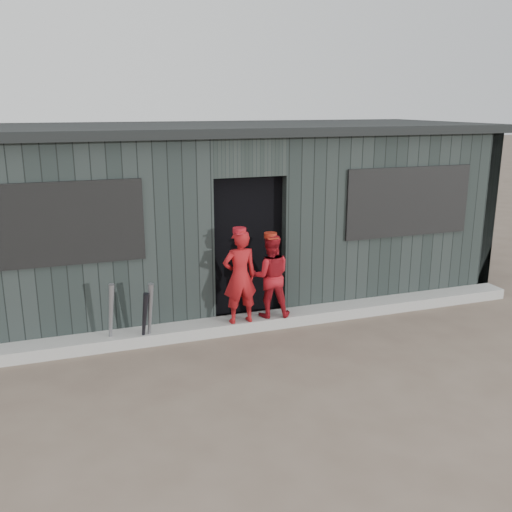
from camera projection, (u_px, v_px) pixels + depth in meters
name	position (u px, v px, depth m)	size (l,w,h in m)	color
ground	(313.00, 389.00, 6.03)	(80.00, 80.00, 0.00)	brown
curb	(256.00, 322.00, 7.66)	(8.00, 0.36, 0.15)	#A5A4A0
bat_left	(111.00, 316.00, 6.89)	(0.07, 0.07, 0.86)	gray
bat_mid	(150.00, 314.00, 6.98)	(0.07, 0.07, 0.84)	slate
bat_right	(144.00, 320.00, 6.96)	(0.07, 0.07, 0.73)	black
player_red_left	(240.00, 277.00, 7.31)	(0.45, 0.30, 1.24)	#A11317
player_red_right	(270.00, 276.00, 7.55)	(0.54, 0.42, 1.12)	#A3141D
player_grey_back	(261.00, 271.00, 8.19)	(0.57, 0.37, 1.17)	silver
dugout	(220.00, 212.00, 8.89)	(8.30, 3.30, 2.62)	black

